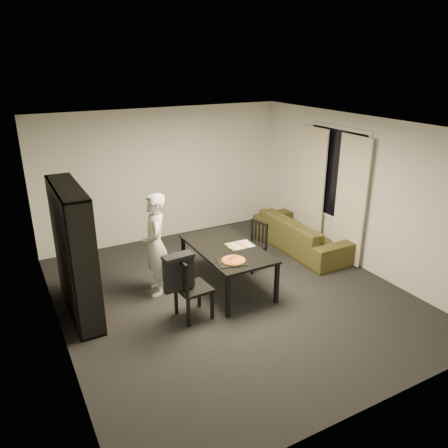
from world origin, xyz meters
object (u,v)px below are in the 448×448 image
chair_left (188,284)px  baking_tray (232,262)px  dining_table (227,251)px  chair_right (255,242)px  bookshelf (75,253)px  sofa (301,234)px  person (155,245)px  pepperoni_pizza (234,260)px

chair_left → baking_tray: bearing=-91.1°
chair_left → dining_table: bearing=-63.4°
chair_right → bookshelf: bearing=-104.1°
dining_table → baking_tray: size_ratio=4.15×
dining_table → sofa: 2.09m
person → sofa: bearing=110.2°
dining_table → sofa: size_ratio=0.77×
person → sofa: 3.06m
chair_right → sofa: chair_right is taller
chair_left → chair_right: bearing=-64.9°
dining_table → chair_left: chair_left is taller
chair_left → chair_right: chair_left is taller
person → baking_tray: size_ratio=4.04×
chair_right → sofa: 1.22m
dining_table → baking_tray: (-0.20, -0.51, 0.07)m
pepperoni_pizza → sofa: bearing=28.1°
chair_right → sofa: bearing=85.5°
chair_left → sofa: size_ratio=0.44×
bookshelf → person: size_ratio=1.18×
bookshelf → dining_table: (2.22, -0.34, -0.32)m
pepperoni_pizza → person: bearing=135.3°
baking_tray → bookshelf: bearing=157.3°
chair_left → person: person is taller
chair_left → person: 0.95m
bookshelf → chair_right: size_ratio=2.29×
baking_tray → sofa: bearing=27.8°
chair_right → chair_left: bearing=-76.2°
bookshelf → chair_right: bookshelf is taller
chair_right → person: size_ratio=0.51×
bookshelf → sofa: bearing=4.1°
person → sofa: size_ratio=0.75×
bookshelf → dining_table: bookshelf is taller
person → baking_tray: bearing=59.2°
dining_table → person: bearing=160.9°
bookshelf → person: bearing=1.1°
pepperoni_pizza → dining_table: bearing=71.5°
bookshelf → chair_left: (1.30, -0.88, -0.41)m
person → sofa: (3.01, 0.28, -0.49)m
person → dining_table: bearing=85.8°
bookshelf → pepperoni_pizza: bearing=-22.3°
baking_tray → sofa: (2.17, 1.14, -0.38)m
sofa → chair_right: bearing=100.9°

